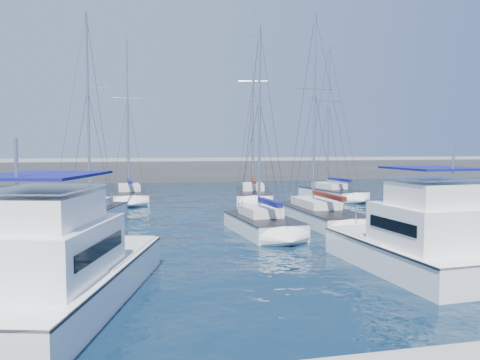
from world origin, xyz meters
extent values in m
plane|color=black|center=(0.00, 0.00, 0.00)|extent=(220.00, 220.00, 0.00)
cube|color=#424244|center=(0.00, 52.00, 1.00)|extent=(160.00, 6.00, 4.00)
cube|color=gray|center=(0.00, 52.00, 3.20)|extent=(160.00, 1.20, 0.50)
cube|color=white|center=(-9.32, -3.17, 0.40)|extent=(6.32, 10.92, 1.60)
cube|color=#262628|center=(-9.32, -3.17, 1.15)|extent=(6.39, 10.94, 0.08)
cube|color=white|center=(-9.66, -4.38, 2.00)|extent=(4.29, 5.45, 1.60)
cube|color=black|center=(-9.66, -4.38, 2.08)|extent=(4.09, 4.54, 0.45)
cube|color=white|center=(-9.72, -4.57, 3.25)|extent=(3.30, 3.90, 0.90)
cube|color=navy|center=(-9.72, -4.57, 4.25)|extent=(3.73, 4.44, 0.08)
cube|color=white|center=(3.91, -1.89, 0.40)|extent=(4.14, 8.23, 1.60)
cube|color=#262628|center=(3.91, -1.89, 1.15)|extent=(4.21, 8.24, 0.08)
cube|color=white|center=(3.96, -2.87, 2.00)|extent=(3.34, 3.90, 1.60)
cube|color=black|center=(3.96, -2.87, 2.08)|extent=(3.36, 3.16, 0.45)
cube|color=white|center=(3.97, -3.07, 3.25)|extent=(2.65, 2.75, 0.90)
cube|color=navy|center=(3.97, -3.07, 4.25)|extent=(2.99, 3.14, 0.08)
cube|color=white|center=(-10.39, 13.43, 0.30)|extent=(5.29, 9.14, 1.30)
cube|color=#262628|center=(-10.39, 13.43, 0.93)|extent=(5.35, 9.16, 0.06)
cube|color=white|center=(-10.24, 13.95, 1.25)|extent=(2.93, 4.18, 0.55)
cylinder|color=silver|center=(-10.15, 14.27, 7.74)|extent=(0.18, 0.18, 12.58)
cylinder|color=silver|center=(-10.75, 12.19, 1.80)|extent=(1.32, 4.19, 0.12)
cube|color=#4E170F|center=(-10.78, 12.09, 1.95)|extent=(1.42, 3.84, 0.28)
cube|color=white|center=(0.17, 7.40, 0.30)|extent=(3.44, 6.86, 1.30)
cube|color=#262628|center=(0.17, 7.40, 0.93)|extent=(3.49, 6.86, 0.06)
cube|color=white|center=(0.13, 7.82, 1.25)|extent=(2.12, 3.05, 0.55)
cylinder|color=silver|center=(0.11, 8.07, 6.83)|extent=(0.18, 0.18, 10.75)
cylinder|color=silver|center=(0.25, 6.41, 1.80)|extent=(0.39, 3.32, 0.12)
cube|color=navy|center=(0.26, 6.31, 1.95)|extent=(0.59, 3.01, 0.28)
cube|color=white|center=(4.92, 10.44, 0.30)|extent=(3.29, 9.74, 1.30)
cube|color=#262628|center=(4.92, 10.44, 0.93)|extent=(3.35, 9.74, 0.06)
cube|color=white|center=(4.91, 11.04, 1.25)|extent=(2.10, 4.28, 0.55)
cylinder|color=silver|center=(4.90, 11.41, 7.77)|extent=(0.18, 0.18, 12.64)
cylinder|color=silver|center=(4.95, 8.99, 1.80)|extent=(0.22, 4.84, 0.12)
cube|color=#4E170F|center=(4.95, 8.89, 1.95)|extent=(0.44, 4.36, 0.28)
cube|color=white|center=(-7.69, 26.17, 0.30)|extent=(3.44, 8.58, 1.30)
cube|color=#262628|center=(-7.69, 26.17, 0.93)|extent=(3.50, 8.59, 0.06)
cube|color=white|center=(-7.71, 26.70, 1.25)|extent=(2.14, 3.79, 0.55)
cylinder|color=silver|center=(-7.73, 27.01, 8.33)|extent=(0.18, 0.18, 13.76)
cylinder|color=silver|center=(-7.62, 24.91, 1.80)|extent=(0.34, 4.22, 0.12)
cube|color=navy|center=(-7.62, 24.81, 1.95)|extent=(0.55, 3.81, 0.28)
cube|color=white|center=(3.91, 24.39, 0.30)|extent=(5.14, 10.23, 1.30)
cube|color=#262628|center=(3.91, 24.39, 0.93)|extent=(5.20, 10.25, 0.06)
cube|color=white|center=(4.05, 24.99, 1.25)|extent=(2.89, 4.62, 0.55)
cylinder|color=silver|center=(4.12, 25.35, 9.77)|extent=(0.18, 0.18, 16.64)
cylinder|color=silver|center=(3.60, 22.96, 1.80)|extent=(1.17, 4.81, 0.12)
cube|color=#4E170F|center=(3.57, 22.86, 1.95)|extent=(1.29, 4.38, 0.28)
cube|color=white|center=(11.80, 23.86, 0.30)|extent=(4.30, 8.30, 1.30)
cube|color=#262628|center=(11.80, 23.86, 0.93)|extent=(4.36, 8.31, 0.06)
cube|color=white|center=(11.71, 24.35, 1.25)|extent=(2.51, 3.74, 0.55)
cylinder|color=silver|center=(11.66, 24.64, 8.27)|extent=(0.18, 0.18, 13.63)
cylinder|color=silver|center=(12.00, 22.69, 1.80)|extent=(0.79, 3.92, 0.12)
cube|color=navy|center=(12.02, 22.60, 1.95)|extent=(0.95, 3.57, 0.28)
camera|label=1|loc=(-7.15, -18.89, 5.05)|focal=35.00mm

